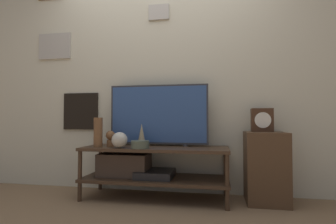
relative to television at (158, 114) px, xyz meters
name	(u,v)px	position (x,y,z in m)	size (l,w,h in m)	color
ground_plane	(147,208)	(-0.01, -0.41, -0.84)	(12.00, 12.00, 0.00)	#846647
wall_back	(161,70)	(-0.02, 0.19, 0.51)	(6.40, 0.08, 2.70)	beige
media_console	(144,165)	(-0.13, -0.11, -0.52)	(1.45, 0.51, 0.51)	#422D1E
television	(158,114)	(0.00, 0.00, 0.00)	(1.04, 0.05, 0.64)	#333338
vase_tall_ceramic	(98,132)	(-0.57, -0.23, -0.18)	(0.09, 0.09, 0.30)	brown
vase_wide_bowl	(140,145)	(-0.11, -0.28, -0.29)	(0.17, 0.17, 0.07)	#4C5647
vase_slim_bronze	(142,135)	(-0.15, -0.09, -0.21)	(0.09, 0.09, 0.23)	tan
vase_round_glass	(119,140)	(-0.32, -0.28, -0.25)	(0.15, 0.15, 0.15)	beige
decorative_bust	(110,138)	(-0.47, -0.16, -0.24)	(0.09, 0.09, 0.16)	brown
side_table	(266,167)	(1.06, -0.05, -0.51)	(0.38, 0.39, 0.67)	#513823
mantel_clock	(262,120)	(1.04, 0.00, -0.06)	(0.20, 0.11, 0.23)	#422819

